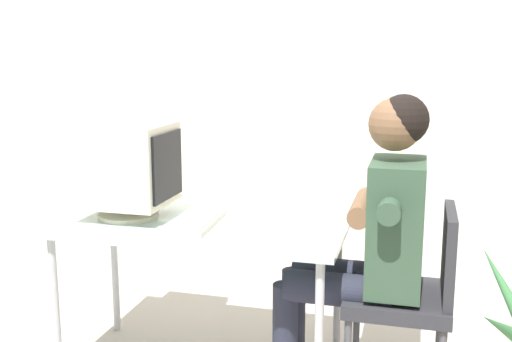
{
  "coord_description": "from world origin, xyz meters",
  "views": [
    {
      "loc": [
        0.93,
        -2.52,
        1.46
      ],
      "look_at": [
        0.26,
        0.0,
        0.96
      ],
      "focal_mm": 43.43,
      "sensor_mm": 36.0,
      "label": 1
    }
  ],
  "objects_px": {
    "desk": "(201,237)",
    "person_seated": "(369,232)",
    "office_chair": "(413,289)",
    "keyboard": "(196,221)",
    "crt_monitor": "(127,165)"
  },
  "relations": [
    {
      "from": "desk",
      "to": "person_seated",
      "type": "distance_m",
      "value": 0.75
    },
    {
      "from": "desk",
      "to": "office_chair",
      "type": "distance_m",
      "value": 0.95
    },
    {
      "from": "desk",
      "to": "keyboard",
      "type": "bearing_deg",
      "value": -111.61
    },
    {
      "from": "keyboard",
      "to": "person_seated",
      "type": "height_order",
      "value": "person_seated"
    },
    {
      "from": "person_seated",
      "to": "crt_monitor",
      "type": "bearing_deg",
      "value": -179.08
    },
    {
      "from": "desk",
      "to": "crt_monitor",
      "type": "height_order",
      "value": "crt_monitor"
    },
    {
      "from": "crt_monitor",
      "to": "person_seated",
      "type": "distance_m",
      "value": 1.12
    },
    {
      "from": "keyboard",
      "to": "person_seated",
      "type": "relative_size",
      "value": 0.32
    },
    {
      "from": "office_chair",
      "to": "person_seated",
      "type": "distance_m",
      "value": 0.3
    },
    {
      "from": "keyboard",
      "to": "office_chair",
      "type": "xyz_separation_m",
      "value": [
        0.94,
        0.06,
        -0.24
      ]
    },
    {
      "from": "crt_monitor",
      "to": "person_seated",
      "type": "bearing_deg",
      "value": 0.92
    },
    {
      "from": "office_chair",
      "to": "person_seated",
      "type": "xyz_separation_m",
      "value": [
        -0.19,
        -0.0,
        0.23
      ]
    },
    {
      "from": "desk",
      "to": "office_chair",
      "type": "relative_size",
      "value": 1.56
    },
    {
      "from": "crt_monitor",
      "to": "keyboard",
      "type": "distance_m",
      "value": 0.41
    },
    {
      "from": "keyboard",
      "to": "office_chair",
      "type": "height_order",
      "value": "office_chair"
    }
  ]
}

